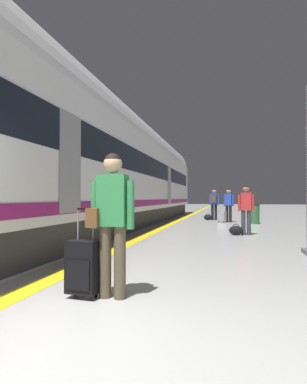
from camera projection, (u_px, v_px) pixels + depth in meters
name	position (u px, v px, depth m)	size (l,w,h in m)	color
ground_plane	(22.00, 338.00, 2.77)	(120.00, 120.00, 0.00)	silver
safety_line_strip	(161.00, 228.00, 12.70)	(0.36, 80.00, 0.01)	yellow
tactile_edge_band	(154.00, 228.00, 12.76)	(0.53, 80.00, 0.01)	slate
high_speed_train	(100.00, 162.00, 11.82)	(2.94, 33.13, 4.97)	#38383D
traveller_foreground	(111.00, 214.00, 3.89)	(0.55, 0.29, 1.74)	brown
rolling_suitcase_foreground	(83.00, 267.00, 3.88)	(0.40, 0.27, 1.08)	black
passenger_near	(229.00, 203.00, 15.92)	(0.49, 0.30, 1.66)	black
suitcase_near	(222.00, 216.00, 15.85)	(0.44, 0.38, 0.95)	#9E9EA3
passenger_mid	(246.00, 206.00, 10.44)	(0.50, 0.21, 1.61)	#383842
duffel_bag_mid	(236.00, 230.00, 10.39)	(0.44, 0.26, 0.36)	black
passenger_far	(214.00, 201.00, 17.53)	(0.53, 0.34, 1.70)	black
duffel_bag_far	(208.00, 217.00, 17.42)	(0.44, 0.26, 0.36)	black
waste_bin	(255.00, 214.00, 14.87)	(0.46, 0.46, 0.91)	#2D6638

